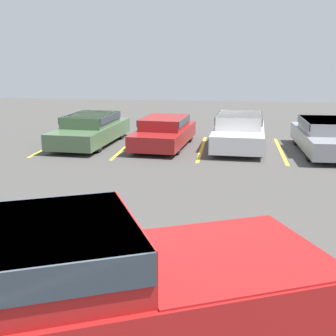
{
  "coord_description": "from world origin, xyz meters",
  "views": [
    {
      "loc": [
        2.2,
        -4.78,
        3.6
      ],
      "look_at": [
        0.81,
        5.45,
        1.0
      ],
      "focal_mm": 50.0,
      "sensor_mm": 36.0,
      "label": 1
    }
  ],
  "objects": [
    {
      "name": "parked_sedan_c",
      "position": [
        2.51,
        12.79,
        0.69
      ],
      "size": [
        2.05,
        4.48,
        1.29
      ],
      "rotation": [
        0.0,
        0.0,
        -1.62
      ],
      "color": "silver",
      "rests_on": "ground_plane"
    },
    {
      "name": "stall_stripe_d",
      "position": [
        4.07,
        12.55,
        0.0
      ],
      "size": [
        0.12,
        4.77,
        0.01
      ],
      "primitive_type": "cube",
      "color": "yellow",
      "rests_on": "ground_plane"
    },
    {
      "name": "pickup_truck",
      "position": [
        0.5,
        -0.44,
        0.94
      ],
      "size": [
        6.34,
        4.43,
        1.86
      ],
      "rotation": [
        0.0,
        0.0,
        0.43
      ],
      "color": "#A51919",
      "rests_on": "ground_plane"
    },
    {
      "name": "stall_stripe_c",
      "position": [
        1.14,
        12.55,
        0.0
      ],
      "size": [
        0.12,
        4.77,
        0.01
      ],
      "primitive_type": "cube",
      "color": "yellow",
      "rests_on": "ground_plane"
    },
    {
      "name": "parked_sedan_d",
      "position": [
        5.64,
        12.42,
        0.64
      ],
      "size": [
        1.98,
        4.76,
        1.2
      ],
      "rotation": [
        0.0,
        0.0,
        -1.54
      ],
      "color": "gray",
      "rests_on": "ground_plane"
    },
    {
      "name": "parked_sedan_a",
      "position": [
        -3.25,
        12.83,
        0.64
      ],
      "size": [
        2.14,
        4.87,
        1.19
      ],
      "rotation": [
        0.0,
        0.0,
        -1.64
      ],
      "color": "#4C6B47",
      "rests_on": "ground_plane"
    },
    {
      "name": "parked_sedan_b",
      "position": [
        -0.32,
        12.72,
        0.61
      ],
      "size": [
        2.11,
        4.37,
        1.14
      ],
      "rotation": [
        0.0,
        0.0,
        -1.66
      ],
      "color": "maroon",
      "rests_on": "ground_plane"
    },
    {
      "name": "stall_stripe_b",
      "position": [
        -1.79,
        12.55,
        0.0
      ],
      "size": [
        0.12,
        4.77,
        0.01
      ],
      "primitive_type": "cube",
      "color": "yellow",
      "rests_on": "ground_plane"
    },
    {
      "name": "stall_stripe_a",
      "position": [
        -4.71,
        12.55,
        0.0
      ],
      "size": [
        0.12,
        4.77,
        0.01
      ],
      "primitive_type": "cube",
      "color": "yellow",
      "rests_on": "ground_plane"
    }
  ]
}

